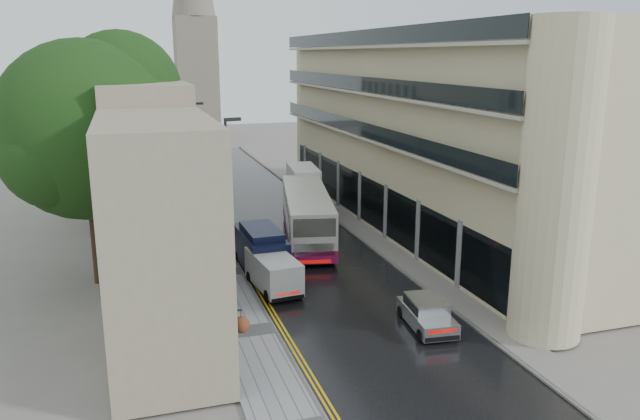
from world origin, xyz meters
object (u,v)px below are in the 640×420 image
cream_bus (290,230)px  silver_hatchback (421,326)px  tree_far (102,143)px  lamp_post_far (195,155)px  white_van (267,284)px  navy_van (251,259)px  tree_near (89,161)px  white_lorry (293,192)px  lamp_post_near (228,197)px  pedestrian (228,272)px

cream_bus → silver_hatchback: 13.85m
tree_far → lamp_post_far: (7.16, 3.99, -1.84)m
white_van → navy_van: size_ratio=0.81×
tree_near → white_lorry: tree_near is taller
lamp_post_near → cream_bus: bearing=7.5°
silver_hatchback → lamp_post_near: bearing=125.0°
silver_hatchback → lamp_post_near: size_ratio=0.44×
white_van → tree_far: bearing=107.4°
white_van → pedestrian: white_van is taller
silver_hatchback → navy_van: 11.20m
tree_near → navy_van: bearing=-18.4°
pedestrian → lamp_post_near: size_ratio=0.18×
lamp_post_far → cream_bus: bearing=-89.4°
lamp_post_far → navy_van: bearing=-101.8°
tree_far → lamp_post_far: size_ratio=1.46×
tree_near → lamp_post_near: (7.37, -0.46, -2.37)m
lamp_post_far → tree_near: bearing=-127.6°
cream_bus → silver_hatchback: (2.43, -13.60, -0.96)m
tree_far → white_lorry: (14.20, -1.36, -4.36)m
tree_near → lamp_post_far: bearing=66.3°
white_van → lamp_post_far: bearing=86.4°
tree_near → pedestrian: tree_near is taller
white_lorry → white_van: 18.45m
cream_bus → white_lorry: 10.76m
tree_near → silver_hatchback: bearing=-41.4°
tree_near → lamp_post_far: (7.46, 16.99, -2.56)m
white_lorry → lamp_post_near: lamp_post_near is taller
cream_bus → white_van: 7.75m
cream_bus → navy_van: 5.23m
pedestrian → white_van: bearing=139.8°
tree_far → navy_van: tree_far is taller
silver_hatchback → lamp_post_near: 14.08m
navy_van → pedestrian: bearing=-166.8°
navy_van → lamp_post_far: 19.95m
tree_near → cream_bus: bearing=6.4°
tree_near → silver_hatchback: size_ratio=3.55×
cream_bus → navy_van: cream_bus is taller
navy_van → white_lorry: bearing=64.8°
silver_hatchback → white_van: white_van is taller
tree_near → navy_van: tree_near is taller
tree_far → lamp_post_near: (7.07, -13.46, -1.65)m
pedestrian → lamp_post_near: (0.58, 2.63, 3.65)m
tree_near → pedestrian: size_ratio=8.60×
navy_van → tree_near: bearing=160.1°
cream_bus → pedestrian: bearing=-125.2°
silver_hatchback → lamp_post_far: 30.23m
cream_bus → white_van: bearing=-101.8°
tree_far → pedestrian: (6.49, -16.09, -5.30)m
tree_near → silver_hatchback: 19.62m
tree_near → lamp_post_far: 18.73m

